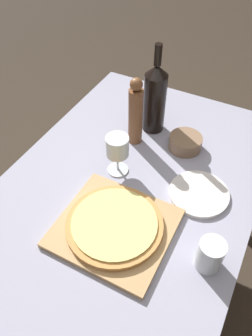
{
  "coord_description": "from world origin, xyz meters",
  "views": [
    {
      "loc": [
        0.34,
        -0.67,
        1.63
      ],
      "look_at": [
        -0.02,
        0.03,
        0.79
      ],
      "focal_mm": 35.0,
      "sensor_mm": 36.0,
      "label": 1
    }
  ],
  "objects_px": {
    "wine_bottle": "(155,98)",
    "pepper_mill": "(136,113)",
    "small_bowl": "(185,142)",
    "wine_glass": "(117,148)",
    "pizza": "(114,224)"
  },
  "relations": [
    {
      "from": "wine_bottle",
      "to": "small_bowl",
      "type": "relative_size",
      "value": 2.86
    },
    {
      "from": "pizza",
      "to": "pepper_mill",
      "type": "distance_m",
      "value": 0.45
    },
    {
      "from": "pizza",
      "to": "wine_bottle",
      "type": "height_order",
      "value": "wine_bottle"
    },
    {
      "from": "small_bowl",
      "to": "wine_glass",
      "type": "bearing_deg",
      "value": -127.37
    },
    {
      "from": "pizza",
      "to": "pepper_mill",
      "type": "relative_size",
      "value": 1.08
    },
    {
      "from": "wine_bottle",
      "to": "wine_glass",
      "type": "bearing_deg",
      "value": -92.58
    },
    {
      "from": "small_bowl",
      "to": "pizza",
      "type": "bearing_deg",
      "value": -97.58
    },
    {
      "from": "pizza",
      "to": "small_bowl",
      "type": "distance_m",
      "value": 0.47
    },
    {
      "from": "wine_glass",
      "to": "small_bowl",
      "type": "relative_size",
      "value": 1.23
    },
    {
      "from": "wine_bottle",
      "to": "pepper_mill",
      "type": "relative_size",
      "value": 1.3
    },
    {
      "from": "wine_bottle",
      "to": "wine_glass",
      "type": "height_order",
      "value": "wine_bottle"
    },
    {
      "from": "pepper_mill",
      "to": "small_bowl",
      "type": "distance_m",
      "value": 0.23
    },
    {
      "from": "pizza",
      "to": "small_bowl",
      "type": "bearing_deg",
      "value": 82.42
    },
    {
      "from": "pizza",
      "to": "small_bowl",
      "type": "relative_size",
      "value": 2.37
    },
    {
      "from": "wine_bottle",
      "to": "pepper_mill",
      "type": "bearing_deg",
      "value": -105.84
    }
  ]
}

